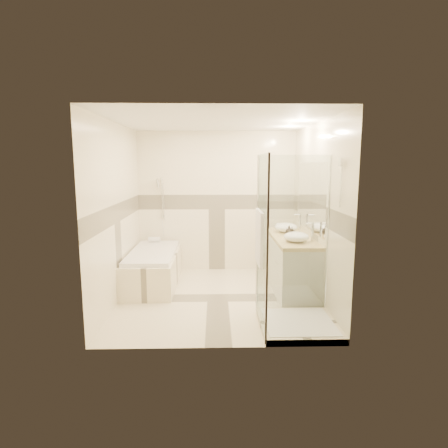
{
  "coord_description": "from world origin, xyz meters",
  "views": [
    {
      "loc": [
        -0.03,
        -5.21,
        1.93
      ],
      "look_at": [
        0.1,
        0.25,
        1.05
      ],
      "focal_mm": 30.0,
      "sensor_mm": 36.0,
      "label": 1
    }
  ],
  "objects_px": {
    "shower_enclosure": "(288,285)",
    "vessel_sink_far": "(296,237)",
    "vanity": "(291,264)",
    "bathtub": "(154,266)",
    "vessel_sink_near": "(286,227)",
    "amenity_bottle_a": "(292,232)",
    "amenity_bottle_b": "(289,230)"
  },
  "relations": [
    {
      "from": "shower_enclosure",
      "to": "amenity_bottle_a",
      "type": "height_order",
      "value": "shower_enclosure"
    },
    {
      "from": "bathtub",
      "to": "amenity_bottle_a",
      "type": "relative_size",
      "value": 10.43
    },
    {
      "from": "bathtub",
      "to": "vessel_sink_far",
      "type": "distance_m",
      "value": 2.34
    },
    {
      "from": "vessel_sink_near",
      "to": "amenity_bottle_a",
      "type": "distance_m",
      "value": 0.47
    },
    {
      "from": "vanity",
      "to": "amenity_bottle_b",
      "type": "bearing_deg",
      "value": 99.92
    },
    {
      "from": "shower_enclosure",
      "to": "vessel_sink_near",
      "type": "distance_m",
      "value": 1.72
    },
    {
      "from": "vessel_sink_far",
      "to": "amenity_bottle_a",
      "type": "bearing_deg",
      "value": 90.0
    },
    {
      "from": "bathtub",
      "to": "amenity_bottle_b",
      "type": "xyz_separation_m",
      "value": [
        2.13,
        -0.24,
        0.61
      ]
    },
    {
      "from": "vanity",
      "to": "vessel_sink_near",
      "type": "bearing_deg",
      "value": 93.06
    },
    {
      "from": "vanity",
      "to": "amenity_bottle_a",
      "type": "height_order",
      "value": "amenity_bottle_a"
    },
    {
      "from": "vanity",
      "to": "vessel_sink_near",
      "type": "distance_m",
      "value": 0.62
    },
    {
      "from": "vessel_sink_near",
      "to": "amenity_bottle_a",
      "type": "bearing_deg",
      "value": -90.0
    },
    {
      "from": "vanity",
      "to": "amenity_bottle_b",
      "type": "distance_m",
      "value": 0.51
    },
    {
      "from": "vessel_sink_near",
      "to": "amenity_bottle_b",
      "type": "bearing_deg",
      "value": -90.0
    },
    {
      "from": "vessel_sink_near",
      "to": "amenity_bottle_b",
      "type": "height_order",
      "value": "vessel_sink_near"
    },
    {
      "from": "bathtub",
      "to": "vessel_sink_far",
      "type": "height_order",
      "value": "vessel_sink_far"
    },
    {
      "from": "amenity_bottle_a",
      "to": "shower_enclosure",
      "type": "bearing_deg",
      "value": -103.07
    },
    {
      "from": "bathtub",
      "to": "vanity",
      "type": "xyz_separation_m",
      "value": [
        2.15,
        -0.35,
        0.12
      ]
    },
    {
      "from": "bathtub",
      "to": "amenity_bottle_a",
      "type": "height_order",
      "value": "amenity_bottle_a"
    },
    {
      "from": "shower_enclosure",
      "to": "amenity_bottle_a",
      "type": "xyz_separation_m",
      "value": [
        0.27,
        1.17,
        0.43
      ]
    },
    {
      "from": "vessel_sink_far",
      "to": "amenity_bottle_a",
      "type": "xyz_separation_m",
      "value": [
        0.0,
        0.31,
        0.01
      ]
    },
    {
      "from": "shower_enclosure",
      "to": "amenity_bottle_b",
      "type": "bearing_deg",
      "value": 78.86
    },
    {
      "from": "bathtub",
      "to": "vanity",
      "type": "bearing_deg",
      "value": -9.25
    },
    {
      "from": "amenity_bottle_b",
      "to": "shower_enclosure",
      "type": "bearing_deg",
      "value": -101.14
    },
    {
      "from": "shower_enclosure",
      "to": "vessel_sink_far",
      "type": "bearing_deg",
      "value": 72.57
    },
    {
      "from": "bathtub",
      "to": "amenity_bottle_b",
      "type": "height_order",
      "value": "amenity_bottle_b"
    },
    {
      "from": "vessel_sink_far",
      "to": "amenity_bottle_b",
      "type": "bearing_deg",
      "value": 90.0
    },
    {
      "from": "vanity",
      "to": "shower_enclosure",
      "type": "xyz_separation_m",
      "value": [
        -0.29,
        -1.27,
        0.08
      ]
    },
    {
      "from": "vanity",
      "to": "vessel_sink_far",
      "type": "xyz_separation_m",
      "value": [
        -0.02,
        -0.4,
        0.49
      ]
    },
    {
      "from": "shower_enclosure",
      "to": "vessel_sink_near",
      "type": "xyz_separation_m",
      "value": [
        0.27,
        1.64,
        0.42
      ]
    },
    {
      "from": "vanity",
      "to": "shower_enclosure",
      "type": "relative_size",
      "value": 0.79
    },
    {
      "from": "vessel_sink_near",
      "to": "shower_enclosure",
      "type": "bearing_deg",
      "value": -99.42
    }
  ]
}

